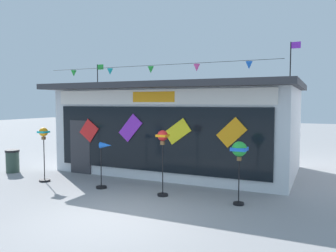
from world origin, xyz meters
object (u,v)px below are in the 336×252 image
at_px(trash_bin, 13,161).
at_px(wind_spinner_center_right, 239,153).
at_px(kite_shop_building, 181,127).
at_px(wind_spinner_left, 104,159).
at_px(wind_spinner_center_left, 163,145).
at_px(wind_spinner_far_left, 44,142).

bearing_deg(trash_bin, wind_spinner_center_right, -2.93).
xyz_separation_m(kite_shop_building, wind_spinner_center_right, (3.20, -3.76, -0.33)).
height_order(wind_spinner_left, wind_spinner_center_right, wind_spinner_center_right).
height_order(wind_spinner_left, wind_spinner_center_left, wind_spinner_center_left).
bearing_deg(kite_shop_building, wind_spinner_far_left, -130.75).
relative_size(wind_spinner_far_left, wind_spinner_center_right, 1.10).
bearing_deg(kite_shop_building, trash_bin, -149.34).
relative_size(wind_spinner_far_left, trash_bin, 2.12).
height_order(wind_spinner_center_left, trash_bin, wind_spinner_center_left).
relative_size(wind_spinner_far_left, wind_spinner_left, 1.26).
distance_m(wind_spinner_center_left, trash_bin, 6.73).
distance_m(wind_spinner_far_left, wind_spinner_left, 2.45).
height_order(kite_shop_building, wind_spinner_center_left, kite_shop_building).
xyz_separation_m(wind_spinner_far_left, wind_spinner_center_right, (6.57, 0.15, 0.03)).
height_order(kite_shop_building, wind_spinner_far_left, kite_shop_building).
bearing_deg(trash_bin, kite_shop_building, 30.66).
xyz_separation_m(kite_shop_building, trash_bin, (-5.59, -3.31, -1.26)).
relative_size(kite_shop_building, wind_spinner_center_right, 5.42).
xyz_separation_m(wind_spinner_center_left, wind_spinner_center_right, (2.16, 0.08, -0.10)).
height_order(wind_spinner_far_left, wind_spinner_center_left, wind_spinner_center_left).
bearing_deg(wind_spinner_center_left, wind_spinner_left, -179.40).
bearing_deg(trash_bin, wind_spinner_left, -6.78).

